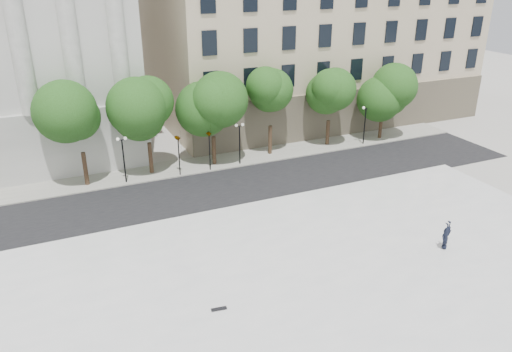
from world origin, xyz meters
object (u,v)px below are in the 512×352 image
(traffic_light_east, at_px, (209,131))
(skateboard, at_px, (219,309))
(person_lying, at_px, (444,245))
(traffic_light_west, at_px, (178,135))

(traffic_light_east, bearing_deg, skateboard, -107.95)
(person_lying, xyz_separation_m, skateboard, (-15.20, 0.10, -0.22))
(traffic_light_west, bearing_deg, skateboard, -100.14)
(person_lying, distance_m, skateboard, 15.21)
(traffic_light_east, distance_m, person_lying, 21.64)
(skateboard, bearing_deg, traffic_light_east, 79.52)
(person_lying, relative_size, skateboard, 2.29)
(traffic_light_west, xyz_separation_m, skateboard, (-3.47, -19.37, -3.28))
(traffic_light_west, relative_size, skateboard, 5.16)
(traffic_light_east, distance_m, skateboard, 20.62)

